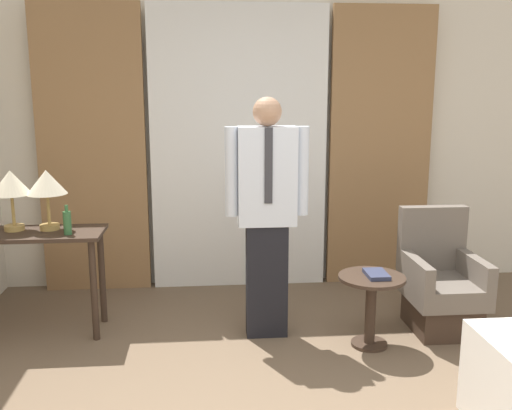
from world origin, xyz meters
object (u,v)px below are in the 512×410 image
desk (32,251)px  bottle_near_edge (67,222)px  book (376,274)px  table_lamp_right (47,185)px  person (267,209)px  table_lamp_left (11,185)px  armchair (440,287)px  side_table (371,299)px

desk → bottle_near_edge: bottle_near_edge is taller
desk → book: size_ratio=4.76×
table_lamp_right → person: person is taller
table_lamp_right → bottle_near_edge: (0.17, -0.16, -0.25)m
desk → book: desk is taller
desk → table_lamp_left: 0.52m
desk → armchair: size_ratio=1.15×
table_lamp_right → side_table: table_lamp_right is taller
bottle_near_edge → armchair: 2.86m
person → book: size_ratio=7.94×
bottle_near_edge → person: person is taller
table_lamp_right → desk: bearing=-154.0°
side_table → armchair: bearing=22.7°
table_lamp_left → armchair: size_ratio=0.49×
armchair → side_table: size_ratio=1.75×
table_lamp_right → book: table_lamp_right is taller
table_lamp_left → table_lamp_right: size_ratio=1.00×
table_lamp_left → book: size_ratio=2.02×
table_lamp_right → armchair: size_ratio=0.49×
armchair → book: 0.69m
bottle_near_edge → book: size_ratio=0.97×
armchair → table_lamp_right: bearing=175.2°
armchair → book: armchair is taller
armchair → bottle_near_edge: bearing=178.2°
table_lamp_right → armchair: bearing=-4.8°
desk → armchair: (3.11, -0.18, -0.31)m
side_table → book: size_ratio=2.36×
table_lamp_right → armchair: (2.98, -0.25, -0.81)m
desk → table_lamp_right: size_ratio=2.36×
table_lamp_left → table_lamp_right: bearing=0.0°
book → bottle_near_edge: bearing=170.8°
person → book: 0.91m
desk → armchair: armchair is taller
desk → book: (2.51, -0.45, -0.10)m
table_lamp_left → bottle_near_edge: 0.52m
bottle_near_edge → table_lamp_right: bearing=136.7°
table_lamp_right → book: 2.51m
side_table → table_lamp_left: bearing=168.9°
table_lamp_left → side_table: bearing=-11.1°
book → side_table: bearing=168.3°
table_lamp_left → person: 1.90m
side_table → desk: bearing=169.8°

